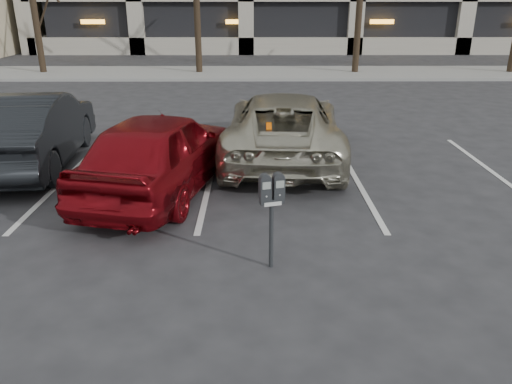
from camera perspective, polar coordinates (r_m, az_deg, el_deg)
ground at (r=7.61m, az=4.02°, el=-4.02°), size 140.00×140.00×0.00m
sidewalk at (r=23.08m, az=1.16°, el=13.44°), size 80.00×4.00×0.12m
stall_lines at (r=9.75m, az=-5.18°, el=1.82°), size 16.90×5.20×0.00m
parking_meter at (r=6.12m, az=1.81°, el=-0.69°), size 0.34×0.20×1.25m
suv_silver at (r=10.66m, az=3.17°, el=7.53°), size 2.67×5.23×1.42m
car_red at (r=8.90m, az=-10.91°, el=4.53°), size 2.63×4.59×1.47m
car_dark at (r=11.16m, az=-24.33°, el=6.56°), size 2.06×4.74×1.52m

